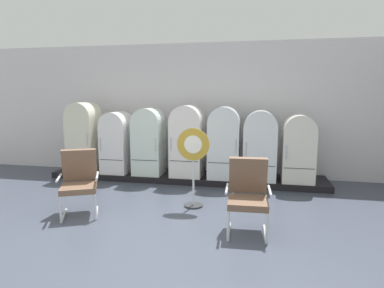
{
  "coord_description": "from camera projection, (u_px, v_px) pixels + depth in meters",
  "views": [
    {
      "loc": [
        1.55,
        -3.9,
        1.91
      ],
      "look_at": [
        0.21,
        2.75,
        0.87
      ],
      "focal_mm": 30.06,
      "sensor_mm": 36.0,
      "label": 1
    }
  ],
  "objects": [
    {
      "name": "refrigerator_4",
      "position": [
        224.0,
        140.0,
        6.87
      ],
      "size": [
        0.66,
        0.66,
        1.53
      ],
      "color": "silver",
      "rests_on": "display_plinth"
    },
    {
      "name": "ground",
      "position": [
        137.0,
        238.0,
        4.37
      ],
      "size": [
        12.0,
        10.0,
        0.05
      ],
      "primitive_type": "cube",
      "color": "#3B404E"
    },
    {
      "name": "refrigerator_3",
      "position": [
        187.0,
        139.0,
        7.04
      ],
      "size": [
        0.68,
        0.69,
        1.56
      ],
      "color": "white",
      "rests_on": "display_plinth"
    },
    {
      "name": "sign_stand",
      "position": [
        193.0,
        166.0,
        5.43
      ],
      "size": [
        0.55,
        0.32,
        1.36
      ],
      "color": "#2D2D30",
      "rests_on": "ground"
    },
    {
      "name": "refrigerator_6",
      "position": [
        298.0,
        147.0,
        6.57
      ],
      "size": [
        0.64,
        0.63,
        1.38
      ],
      "color": "silver",
      "rests_on": "display_plinth"
    },
    {
      "name": "refrigerator_1",
      "position": [
        117.0,
        140.0,
        7.39
      ],
      "size": [
        0.59,
        0.72,
        1.4
      ],
      "color": "white",
      "rests_on": "display_plinth"
    },
    {
      "name": "armchair_right",
      "position": [
        248.0,
        192.0,
        4.47
      ],
      "size": [
        0.63,
        0.67,
        1.04
      ],
      "color": "silver",
      "rests_on": "ground"
    },
    {
      "name": "display_plinth",
      "position": [
        186.0,
        177.0,
        7.29
      ],
      "size": [
        6.14,
        0.95,
        0.13
      ],
      "primitive_type": "cube",
      "color": "black",
      "rests_on": "ground"
    },
    {
      "name": "refrigerator_0",
      "position": [
        84.0,
        135.0,
        7.52
      ],
      "size": [
        0.64,
        0.69,
        1.61
      ],
      "color": "beige",
      "rests_on": "display_plinth"
    },
    {
      "name": "armchair_left",
      "position": [
        79.0,
        179.0,
        5.16
      ],
      "size": [
        0.77,
        0.81,
        1.04
      ],
      "color": "silver",
      "rests_on": "ground"
    },
    {
      "name": "back_wall",
      "position": [
        191.0,
        109.0,
        7.68
      ],
      "size": [
        11.76,
        0.12,
        3.1
      ],
      "color": "silver",
      "rests_on": "ground"
    },
    {
      "name": "refrigerator_5",
      "position": [
        260.0,
        143.0,
        6.74
      ],
      "size": [
        0.68,
        0.69,
        1.46
      ],
      "color": "silver",
      "rests_on": "display_plinth"
    },
    {
      "name": "refrigerator_2",
      "position": [
        148.0,
        139.0,
        7.18
      ],
      "size": [
        0.64,
        0.61,
        1.49
      ],
      "color": "silver",
      "rests_on": "display_plinth"
    }
  ]
}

